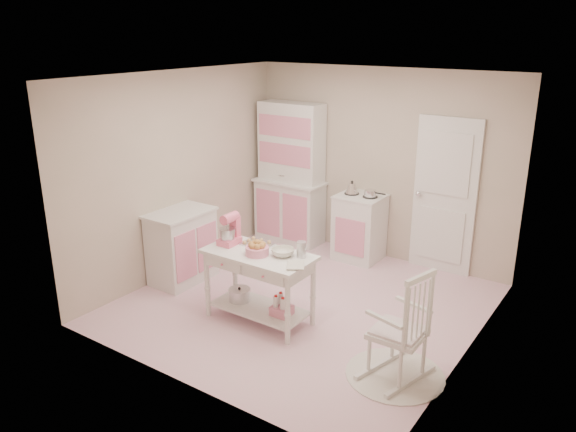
% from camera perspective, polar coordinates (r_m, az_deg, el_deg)
% --- Properties ---
extents(room_shell, '(3.84, 3.84, 2.62)m').
position_cam_1_polar(room_shell, '(6.07, 1.64, 4.99)').
color(room_shell, pink).
rests_on(room_shell, ground).
extents(door, '(0.82, 0.05, 2.04)m').
position_cam_1_polar(door, '(7.48, 15.63, 1.94)').
color(door, white).
rests_on(door, ground).
extents(hutch, '(1.06, 0.50, 2.08)m').
position_cam_1_polar(hutch, '(8.27, 0.19, 4.34)').
color(hutch, white).
rests_on(hutch, ground).
extents(stove, '(0.62, 0.57, 0.92)m').
position_cam_1_polar(stove, '(7.81, 7.27, -1.13)').
color(stove, white).
rests_on(stove, ground).
extents(base_cabinet, '(0.54, 0.84, 0.92)m').
position_cam_1_polar(base_cabinet, '(7.20, -10.73, -3.04)').
color(base_cabinet, white).
rests_on(base_cabinet, ground).
extents(lace_rug, '(0.92, 0.92, 0.01)m').
position_cam_1_polar(lace_rug, '(5.52, 10.80, -15.55)').
color(lace_rug, white).
rests_on(lace_rug, ground).
extents(rocking_chair, '(0.65, 0.82, 1.10)m').
position_cam_1_polar(rocking_chair, '(5.24, 11.16, -10.62)').
color(rocking_chair, white).
rests_on(rocking_chair, ground).
extents(work_table, '(1.20, 0.60, 0.80)m').
position_cam_1_polar(work_table, '(6.16, -2.95, -7.20)').
color(work_table, white).
rests_on(work_table, ground).
extents(stand_mixer, '(0.21, 0.29, 0.34)m').
position_cam_1_polar(stand_mixer, '(6.19, -6.02, -1.39)').
color(stand_mixer, pink).
rests_on(stand_mixer, work_table).
extents(cookie_tray, '(0.34, 0.24, 0.02)m').
position_cam_1_polar(cookie_tray, '(6.21, -3.11, -2.87)').
color(cookie_tray, silver).
rests_on(cookie_tray, work_table).
extents(bread_basket, '(0.25, 0.25, 0.09)m').
position_cam_1_polar(bread_basket, '(5.93, -3.16, -3.54)').
color(bread_basket, pink).
rests_on(bread_basket, work_table).
extents(mixing_bowl, '(0.24, 0.24, 0.08)m').
position_cam_1_polar(mixing_bowl, '(5.90, -0.53, -3.71)').
color(mixing_bowl, silver).
rests_on(mixing_bowl, work_table).
extents(metal_pitcher, '(0.10, 0.10, 0.17)m').
position_cam_1_polar(metal_pitcher, '(5.85, 1.37, -3.42)').
color(metal_pitcher, silver).
rests_on(metal_pitcher, work_table).
extents(recipe_book, '(0.27, 0.29, 0.02)m').
position_cam_1_polar(recipe_book, '(5.66, -0.11, -5.02)').
color(recipe_book, silver).
rests_on(recipe_book, work_table).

